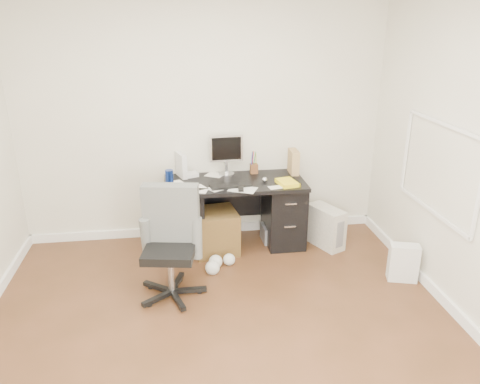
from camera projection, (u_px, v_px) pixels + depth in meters
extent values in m
plane|color=#452B16|center=(224.00, 340.00, 3.72)|extent=(4.00, 4.00, 0.00)
cube|color=beige|center=(203.00, 120.00, 5.10)|extent=(4.00, 0.02, 2.70)
cube|color=white|center=(206.00, 229.00, 5.54)|extent=(4.00, 0.03, 0.10)
cube|color=white|center=(457.00, 314.00, 3.96)|extent=(0.03, 4.00, 0.10)
cube|color=black|center=(235.00, 183.00, 5.03)|extent=(1.50, 0.70, 0.04)
cube|color=black|center=(185.00, 218.00, 5.09)|extent=(0.40, 0.60, 0.71)
cube|color=black|center=(283.00, 212.00, 5.23)|extent=(0.40, 0.60, 0.71)
cube|color=black|center=(231.00, 196.00, 5.43)|extent=(0.70, 0.03, 0.51)
cube|color=black|center=(231.00, 186.00, 4.86)|extent=(0.45, 0.21, 0.02)
sphere|color=#BABABF|center=(265.00, 180.00, 4.98)|extent=(0.07, 0.07, 0.06)
cylinder|color=navy|center=(169.00, 179.00, 4.81)|extent=(0.09, 0.09, 0.19)
cube|color=silver|center=(181.00, 165.00, 5.12)|extent=(0.18, 0.25, 0.27)
cube|color=#A37B4F|center=(294.00, 162.00, 5.24)|extent=(0.12, 0.23, 0.27)
cube|color=yellow|center=(288.00, 183.00, 4.92)|extent=(0.24, 0.28, 0.04)
cube|color=#A59F95|center=(326.00, 227.00, 5.18)|extent=(0.37, 0.49, 0.45)
cube|color=silver|center=(403.00, 263.00, 4.51)|extent=(0.32, 0.27, 0.37)
cube|color=#462D15|center=(215.00, 231.00, 5.07)|extent=(0.52, 0.52, 0.46)
cube|color=slate|center=(276.00, 233.00, 5.35)|extent=(0.33, 0.27, 0.19)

